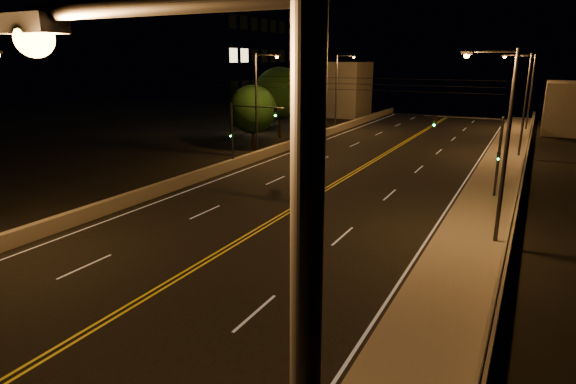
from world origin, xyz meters
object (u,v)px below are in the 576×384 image
at_px(streetlight_1, 502,137).
at_px(streetlight_6, 338,88).
at_px(tree_1, 280,93).
at_px(streetlight_2, 523,99).
at_px(tree_0, 253,109).
at_px(streetlight_3, 529,88).
at_px(traffic_signal_left, 242,128).
at_px(building_tower, 182,13).
at_px(traffic_signal_right, 482,146).
at_px(streetlight_5, 259,99).
at_px(tree_2, 303,96).

height_order(streetlight_1, streetlight_6, same).
distance_m(streetlight_6, tree_1, 8.86).
relative_size(streetlight_2, tree_0, 1.45).
bearing_deg(tree_0, streetlight_3, 48.49).
xyz_separation_m(streetlight_2, traffic_signal_left, (-20.27, -16.00, -1.95)).
bearing_deg(building_tower, traffic_signal_right, -27.08).
xyz_separation_m(streetlight_1, building_tower, (-43.03, 30.03, 9.58)).
relative_size(streetlight_1, building_tower, 0.31).
bearing_deg(streetlight_5, streetlight_2, 27.75).
xyz_separation_m(streetlight_3, streetlight_5, (-21.46, -31.06, 0.00)).
relative_size(traffic_signal_left, tree_0, 0.84).
bearing_deg(streetlight_5, traffic_signal_left, -75.75).
relative_size(streetlight_5, streetlight_6, 1.00).
height_order(streetlight_5, tree_0, streetlight_5).
xyz_separation_m(streetlight_2, streetlight_3, (0.00, 19.76, 0.00)).
relative_size(streetlight_3, streetlight_6, 1.00).
bearing_deg(streetlight_2, building_tower, 173.13).
bearing_deg(building_tower, tree_0, -34.61).
relative_size(streetlight_2, tree_2, 1.37).
bearing_deg(tree_2, streetlight_5, -76.05).
height_order(streetlight_3, tree_2, streetlight_3).
distance_m(streetlight_2, streetlight_6, 23.05).
height_order(streetlight_2, building_tower, building_tower).
relative_size(streetlight_1, tree_2, 1.37).
xyz_separation_m(traffic_signal_left, tree_1, (-5.38, 16.61, 1.61)).
bearing_deg(traffic_signal_right, tree_0, 159.99).
xyz_separation_m(traffic_signal_right, traffic_signal_left, (-18.67, 0.00, 0.00)).
bearing_deg(streetlight_1, traffic_signal_right, 100.22).
distance_m(streetlight_1, building_tower, 53.34).
relative_size(traffic_signal_right, tree_2, 0.79).
bearing_deg(streetlight_2, traffic_signal_left, -141.71).
height_order(streetlight_6, building_tower, building_tower).
bearing_deg(streetlight_3, tree_2, -155.84).
relative_size(traffic_signal_right, building_tower, 0.18).
xyz_separation_m(building_tower, tree_0, (18.70, -12.91, -10.93)).
distance_m(streetlight_1, streetlight_2, 24.85).
distance_m(streetlight_1, tree_2, 42.06).
xyz_separation_m(traffic_signal_right, building_tower, (-41.44, 21.18, 11.53)).
relative_size(traffic_signal_right, tree_1, 0.68).
height_order(streetlight_6, traffic_signal_right, streetlight_6).
height_order(traffic_signal_left, tree_2, tree_2).
relative_size(streetlight_2, streetlight_6, 1.00).
height_order(streetlight_2, streetlight_6, same).
xyz_separation_m(streetlight_3, streetlight_6, (-21.46, -11.36, 0.00)).
bearing_deg(streetlight_3, streetlight_2, -90.00).
bearing_deg(streetlight_6, streetlight_1, -57.16).
bearing_deg(streetlight_1, traffic_signal_left, 156.42).
bearing_deg(streetlight_3, traffic_signal_left, -119.54).
xyz_separation_m(streetlight_3, traffic_signal_right, (-1.60, -35.77, -1.95)).
relative_size(streetlight_3, tree_1, 1.17).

